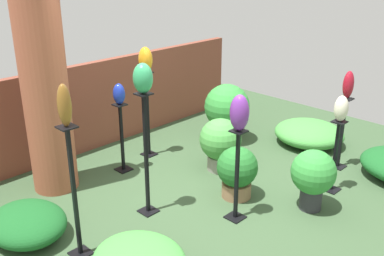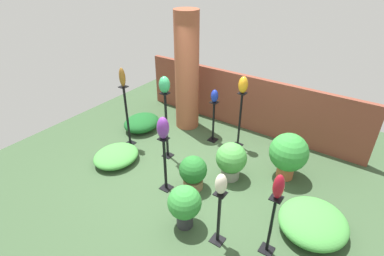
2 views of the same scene
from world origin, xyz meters
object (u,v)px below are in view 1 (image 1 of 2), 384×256
object	(u,v)px
brick_pillar	(45,85)
pedestal_bronze	(75,199)
art_vase_amber	(145,59)
potted_plant_front_right	(237,171)
pedestal_violet	(237,180)
art_vase_jade	(143,78)
art_vase_ivory	(341,109)
pedestal_ivory	(335,160)
pedestal_cobalt	(122,141)
art_vase_ruby	(348,85)
art_vase_cobalt	(119,94)
potted_plant_mid_right	(227,108)
pedestal_amber	(148,118)
art_vase_bronze	(64,105)
art_vase_violet	(239,113)
potted_plant_front_left	(313,175)
pedestal_ruby	(341,137)
pedestal_jade	(146,160)
potted_plant_walkway_edge	(220,142)

from	to	relation	value
brick_pillar	pedestal_bronze	bearing A→B (deg)	-111.24
art_vase_amber	potted_plant_front_right	size ratio (longest dim) A/B	0.54
pedestal_violet	art_vase_jade	bearing A→B (deg)	127.18
art_vase_amber	art_vase_ivory	world-z (taller)	art_vase_amber
pedestal_ivory	art_vase_jade	world-z (taller)	art_vase_jade
pedestal_cobalt	art_vase_ruby	size ratio (longest dim) A/B	2.60
brick_pillar	art_vase_ivory	xyz separation A→B (m)	(2.45, -2.63, -0.27)
pedestal_violet	art_vase_cobalt	bearing A→B (deg)	94.69
art_vase_ruby	potted_plant_front_right	world-z (taller)	art_vase_ruby
potted_plant_mid_right	pedestal_amber	bearing A→B (deg)	159.63
art_vase_ruby	art_vase_amber	bearing A→B (deg)	126.09
art_vase_bronze	art_vase_ruby	size ratio (longest dim) A/B	1.06
pedestal_cobalt	art_vase_violet	xyz separation A→B (m)	(0.16, -1.91, 0.85)
pedestal_violet	potted_plant_mid_right	world-z (taller)	pedestal_violet
art_vase_amber	art_vase_ruby	distance (m)	2.80
pedestal_amber	potted_plant_front_left	bearing A→B (deg)	-81.75
art_vase_cobalt	potted_plant_mid_right	size ratio (longest dim) A/B	0.30
art_vase_bronze	potted_plant_mid_right	bearing A→B (deg)	14.79
art_vase_cobalt	pedestal_ruby	bearing A→B (deg)	-43.62
pedestal_violet	pedestal_amber	world-z (taller)	pedestal_amber
pedestal_ruby	pedestal_amber	bearing A→B (deg)	126.09
pedestal_jade	potted_plant_mid_right	world-z (taller)	pedestal_jade
art_vase_ruby	art_vase_cobalt	distance (m)	3.07
pedestal_ivory	art_vase_ivory	world-z (taller)	art_vase_ivory
art_vase_ruby	potted_plant_front_right	xyz separation A→B (m)	(-1.67, 0.51, -0.87)
art_vase_bronze	potted_plant_front_right	size ratio (longest dim) A/B	0.60
pedestal_jade	art_vase_bronze	world-z (taller)	art_vase_bronze
art_vase_ruby	potted_plant_front_left	world-z (taller)	art_vase_ruby
art_vase_ivory	potted_plant_front_left	xyz separation A→B (m)	(-0.59, -0.04, -0.67)
art_vase_ivory	potted_plant_front_left	world-z (taller)	art_vase_ivory
brick_pillar	art_vase_bronze	world-z (taller)	brick_pillar
pedestal_violet	potted_plant_front_left	size ratio (longest dim) A/B	1.46
pedestal_bronze	art_vase_bronze	world-z (taller)	art_vase_bronze
pedestal_bronze	art_vase_jade	xyz separation A→B (m)	(1.01, 0.12, 0.99)
pedestal_ruby	art_vase_cobalt	xyz separation A→B (m)	(-2.22, 2.12, 0.66)
pedestal_cobalt	art_vase_violet	size ratio (longest dim) A/B	2.44
art_vase_ivory	art_vase_cobalt	size ratio (longest dim) A/B	1.14
pedestal_ruby	art_vase_cobalt	distance (m)	3.14
pedestal_violet	potted_plant_mid_right	xyz separation A→B (m)	(1.68, 1.58, 0.05)
pedestal_bronze	art_vase_jade	size ratio (longest dim) A/B	4.27
pedestal_ruby	art_vase_ivory	xyz separation A→B (m)	(-0.68, -0.26, 0.65)
art_vase_ruby	art_vase_cobalt	bearing A→B (deg)	136.38
pedestal_ivory	pedestal_ruby	xyz separation A→B (m)	(0.68, 0.26, 0.04)
art_vase_amber	art_vase_cobalt	bearing A→B (deg)	-167.32
art_vase_bronze	pedestal_bronze	bearing A→B (deg)	0.00
art_vase_bronze	art_vase_amber	bearing A→B (deg)	33.10
brick_pillar	art_vase_cobalt	bearing A→B (deg)	-15.23
pedestal_jade	potted_plant_walkway_edge	distance (m)	1.47
brick_pillar	art_vase_ruby	bearing A→B (deg)	-37.06
pedestal_amber	pedestal_cobalt	bearing A→B (deg)	-167.32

